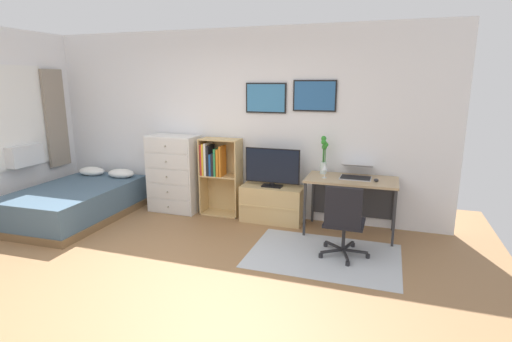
{
  "coord_description": "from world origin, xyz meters",
  "views": [
    {
      "loc": [
        2.17,
        -2.98,
        1.96
      ],
      "look_at": [
        0.64,
        1.5,
        0.88
      ],
      "focal_mm": 27.59,
      "sensor_mm": 36.0,
      "label": 1
    }
  ],
  "objects_px": {
    "television": "(272,168)",
    "laptop": "(356,172)",
    "tv_stand": "(272,204)",
    "desk": "(352,187)",
    "dresser": "(174,174)",
    "bookshelf": "(217,169)",
    "bed": "(77,202)",
    "wine_glass": "(325,168)",
    "computer_mouse": "(376,180)",
    "bamboo_vase": "(324,155)",
    "office_chair": "(344,220)"
  },
  "relations": [
    {
      "from": "television",
      "to": "laptop",
      "type": "xyz_separation_m",
      "value": [
        1.14,
        0.02,
        0.02
      ]
    },
    {
      "from": "tv_stand",
      "to": "desk",
      "type": "xyz_separation_m",
      "value": [
        1.09,
        -0.03,
        0.35
      ]
    },
    {
      "from": "dresser",
      "to": "bookshelf",
      "type": "bearing_deg",
      "value": 5.28
    },
    {
      "from": "bed",
      "to": "wine_glass",
      "type": "bearing_deg",
      "value": 7.76
    },
    {
      "from": "tv_stand",
      "to": "desk",
      "type": "relative_size",
      "value": 0.76
    },
    {
      "from": "dresser",
      "to": "tv_stand",
      "type": "relative_size",
      "value": 1.34
    },
    {
      "from": "bookshelf",
      "to": "computer_mouse",
      "type": "relative_size",
      "value": 11.04
    },
    {
      "from": "bamboo_vase",
      "to": "wine_glass",
      "type": "distance_m",
      "value": 0.27
    },
    {
      "from": "computer_mouse",
      "to": "bamboo_vase",
      "type": "bearing_deg",
      "value": 162.95
    },
    {
      "from": "bed",
      "to": "bookshelf",
      "type": "bearing_deg",
      "value": 21.69
    },
    {
      "from": "laptop",
      "to": "wine_glass",
      "type": "bearing_deg",
      "value": -154.95
    },
    {
      "from": "bed",
      "to": "computer_mouse",
      "type": "distance_m",
      "value": 4.23
    },
    {
      "from": "wine_glass",
      "to": "desk",
      "type": "bearing_deg",
      "value": 22.89
    },
    {
      "from": "computer_mouse",
      "to": "dresser",
      "type": "bearing_deg",
      "value": 177.39
    },
    {
      "from": "bed",
      "to": "tv_stand",
      "type": "distance_m",
      "value": 2.87
    },
    {
      "from": "tv_stand",
      "to": "dresser",
      "type": "bearing_deg",
      "value": -179.45
    },
    {
      "from": "office_chair",
      "to": "wine_glass",
      "type": "distance_m",
      "value": 0.92
    },
    {
      "from": "bed",
      "to": "laptop",
      "type": "relative_size",
      "value": 4.64
    },
    {
      "from": "bed",
      "to": "dresser",
      "type": "bearing_deg",
      "value": 30.6
    },
    {
      "from": "office_chair",
      "to": "computer_mouse",
      "type": "height_order",
      "value": "office_chair"
    },
    {
      "from": "office_chair",
      "to": "wine_glass",
      "type": "height_order",
      "value": "wine_glass"
    },
    {
      "from": "bed",
      "to": "bookshelf",
      "type": "height_order",
      "value": "bookshelf"
    },
    {
      "from": "bookshelf",
      "to": "wine_glass",
      "type": "distance_m",
      "value": 1.65
    },
    {
      "from": "laptop",
      "to": "computer_mouse",
      "type": "bearing_deg",
      "value": -29.22
    },
    {
      "from": "office_chair",
      "to": "desk",
      "type": "bearing_deg",
      "value": 90.87
    },
    {
      "from": "dresser",
      "to": "wine_glass",
      "type": "height_order",
      "value": "dresser"
    },
    {
      "from": "dresser",
      "to": "laptop",
      "type": "relative_size",
      "value": 2.7
    },
    {
      "from": "television",
      "to": "wine_glass",
      "type": "distance_m",
      "value": 0.77
    },
    {
      "from": "office_chair",
      "to": "bamboo_vase",
      "type": "xyz_separation_m",
      "value": [
        -0.4,
        0.98,
        0.53
      ]
    },
    {
      "from": "bookshelf",
      "to": "tv_stand",
      "type": "height_order",
      "value": "bookshelf"
    },
    {
      "from": "desk",
      "to": "wine_glass",
      "type": "distance_m",
      "value": 0.46
    },
    {
      "from": "bed",
      "to": "wine_glass",
      "type": "relative_size",
      "value": 11.16
    },
    {
      "from": "bookshelf",
      "to": "laptop",
      "type": "relative_size",
      "value": 2.65
    },
    {
      "from": "desk",
      "to": "computer_mouse",
      "type": "height_order",
      "value": "computer_mouse"
    },
    {
      "from": "bookshelf",
      "to": "television",
      "type": "bearing_deg",
      "value": -4.69
    },
    {
      "from": "bed",
      "to": "dresser",
      "type": "xyz_separation_m",
      "value": [
        1.2,
        0.77,
        0.34
      ]
    },
    {
      "from": "computer_mouse",
      "to": "wine_glass",
      "type": "relative_size",
      "value": 0.58
    },
    {
      "from": "bed",
      "to": "dresser",
      "type": "distance_m",
      "value": 1.46
    },
    {
      "from": "television",
      "to": "computer_mouse",
      "type": "height_order",
      "value": "television"
    },
    {
      "from": "tv_stand",
      "to": "computer_mouse",
      "type": "bearing_deg",
      "value": -6.14
    },
    {
      "from": "tv_stand",
      "to": "television",
      "type": "bearing_deg",
      "value": -90.0
    },
    {
      "from": "bookshelf",
      "to": "laptop",
      "type": "distance_m",
      "value": 2.01
    },
    {
      "from": "dresser",
      "to": "desk",
      "type": "bearing_deg",
      "value": -0.35
    },
    {
      "from": "bookshelf",
      "to": "bed",
      "type": "bearing_deg",
      "value": -156.28
    },
    {
      "from": "tv_stand",
      "to": "bed",
      "type": "bearing_deg",
      "value": -164.2
    },
    {
      "from": "dresser",
      "to": "desk",
      "type": "height_order",
      "value": "dresser"
    },
    {
      "from": "bed",
      "to": "wine_glass",
      "type": "height_order",
      "value": "wine_glass"
    },
    {
      "from": "tv_stand",
      "to": "wine_glass",
      "type": "bearing_deg",
      "value": -13.11
    },
    {
      "from": "desk",
      "to": "laptop",
      "type": "bearing_deg",
      "value": 32.71
    },
    {
      "from": "desk",
      "to": "laptop",
      "type": "distance_m",
      "value": 0.21
    }
  ]
}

